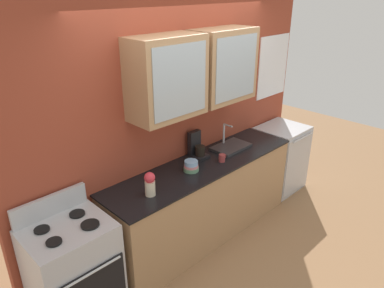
% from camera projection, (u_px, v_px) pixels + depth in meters
% --- Properties ---
extents(ground_plane, '(10.00, 10.00, 0.00)m').
position_uv_depth(ground_plane, '(203.00, 233.00, 4.25)').
color(ground_plane, '#936B47').
extents(back_wall_unit, '(3.96, 0.47, 2.67)m').
position_uv_depth(back_wall_unit, '(186.00, 106.00, 3.84)').
color(back_wall_unit, '#993D28').
rests_on(back_wall_unit, ground_plane).
extents(counter, '(2.40, 0.62, 0.92)m').
position_uv_depth(counter, '(204.00, 200.00, 4.06)').
color(counter, '#A87F56').
rests_on(counter, ground_plane).
extents(stove_range, '(0.67, 0.60, 1.10)m').
position_uv_depth(stove_range, '(74.00, 272.00, 3.04)').
color(stove_range, silver).
rests_on(stove_range, ground_plane).
extents(sink_faucet, '(0.45, 0.29, 0.28)m').
position_uv_depth(sink_faucet, '(230.00, 146.00, 4.25)').
color(sink_faucet, '#2D2D30').
rests_on(sink_faucet, counter).
extents(bowl_stack, '(0.16, 0.16, 0.11)m').
position_uv_depth(bowl_stack, '(191.00, 166.00, 3.72)').
color(bowl_stack, '#669972').
rests_on(bowl_stack, counter).
extents(vase, '(0.10, 0.10, 0.23)m').
position_uv_depth(vase, '(150.00, 184.00, 3.26)').
color(vase, beige).
rests_on(vase, counter).
extents(cup_near_sink, '(0.10, 0.07, 0.08)m').
position_uv_depth(cup_near_sink, '(222.00, 158.00, 3.91)').
color(cup_near_sink, '#993838').
rests_on(cup_near_sink, counter).
extents(dishwasher, '(0.63, 0.60, 0.92)m').
position_uv_depth(dishwasher, '(280.00, 158.00, 5.05)').
color(dishwasher, silver).
rests_on(dishwasher, ground_plane).
extents(coffee_maker, '(0.17, 0.20, 0.29)m').
position_uv_depth(coffee_maker, '(197.00, 147.00, 4.01)').
color(coffee_maker, black).
rests_on(coffee_maker, counter).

